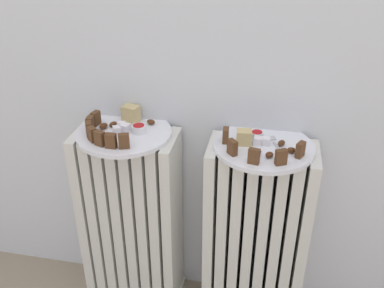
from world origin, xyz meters
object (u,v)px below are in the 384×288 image
radiator_right (255,239)px  jam_bowl_left (139,128)px  plate_right (264,146)px  fork (275,143)px  radiator_left (132,223)px  jam_bowl_right (257,135)px  plate_left (124,133)px

radiator_right → jam_bowl_left: jam_bowl_left is taller
plate_right → fork: size_ratio=2.93×
radiator_left → jam_bowl_right: 0.51m
plate_left → jam_bowl_left: 0.05m
plate_right → plate_left: bearing=180.0°
plate_left → jam_bowl_left: (0.04, 0.00, 0.02)m
radiator_left → fork: fork is taller
radiator_left → jam_bowl_left: (0.04, 0.00, 0.35)m
plate_left → jam_bowl_right: jam_bowl_right is taller
plate_left → plate_right: size_ratio=1.00×
radiator_left → fork: bearing=1.7°
plate_left → fork: bearing=1.7°
jam_bowl_left → plate_right: bearing=-0.3°
plate_left → jam_bowl_right: size_ratio=7.57×
plate_left → fork: fork is taller
plate_right → jam_bowl_right: size_ratio=7.57×
radiator_right → plate_right: (0.00, -0.00, 0.33)m
jam_bowl_right → plate_left: bearing=-174.8°
fork → jam_bowl_left: bearing=-178.4°
jam_bowl_right → plate_right: bearing=-57.4°
radiator_right → jam_bowl_left: size_ratio=16.05×
radiator_left → radiator_right: (0.40, 0.00, 0.00)m
radiator_left → jam_bowl_right: bearing=5.2°
radiator_left → plate_right: size_ratio=2.34×
plate_left → jam_bowl_left: bearing=2.1°
plate_right → fork: fork is taller
jam_bowl_right → fork: size_ratio=0.39×
plate_right → jam_bowl_left: size_ratio=6.85×
plate_right → jam_bowl_left: (-0.35, 0.00, 0.02)m
jam_bowl_right → jam_bowl_left: bearing=-174.3°
radiator_right → jam_bowl_right: size_ratio=17.73×
plate_left → plate_right: bearing=0.0°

